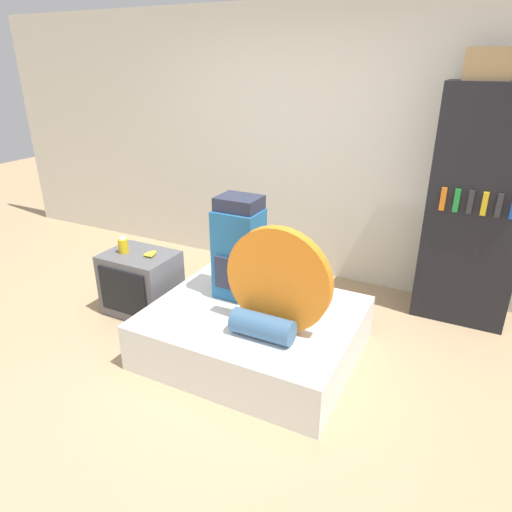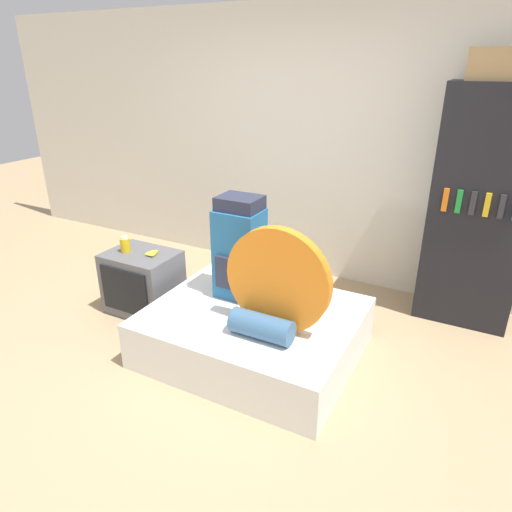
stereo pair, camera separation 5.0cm
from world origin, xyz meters
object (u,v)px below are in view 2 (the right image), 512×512
at_px(sleeping_roll, 261,326).
at_px(bookshelf, 479,211).
at_px(tent_bag, 278,280).
at_px(backpack, 239,249).
at_px(cardboard_box, 492,64).
at_px(television, 143,282).
at_px(canister, 125,245).

height_order(sleeping_roll, bookshelf, bookshelf).
bearing_deg(tent_bag, sleeping_roll, -105.90).
bearing_deg(backpack, cardboard_box, 37.01).
height_order(tent_bag, television, tent_bag).
xyz_separation_m(backpack, bookshelf, (1.57, 1.14, 0.22)).
bearing_deg(cardboard_box, television, -154.41).
bearing_deg(tent_bag, bookshelf, 53.12).
xyz_separation_m(television, canister, (-0.13, -0.03, 0.34)).
bearing_deg(tent_bag, television, 169.86).
relative_size(television, canister, 4.34).
height_order(backpack, canister, backpack).
distance_m(backpack, cardboard_box, 2.25).
height_order(tent_bag, canister, tent_bag).
xyz_separation_m(tent_bag, bookshelf, (1.09, 1.46, 0.24)).
relative_size(sleeping_roll, cardboard_box, 1.37).
height_order(canister, cardboard_box, cardboard_box).
height_order(television, cardboard_box, cardboard_box).
xyz_separation_m(tent_bag, canister, (-1.57, 0.23, -0.12)).
bearing_deg(television, bookshelf, 25.34).
height_order(sleeping_roll, canister, canister).
bearing_deg(canister, bookshelf, 24.68).
xyz_separation_m(backpack, tent_bag, (0.48, -0.32, -0.02)).
distance_m(sleeping_roll, cardboard_box, 2.48).
bearing_deg(bookshelf, canister, -155.32).
bearing_deg(cardboard_box, backpack, -142.99).
bearing_deg(sleeping_roll, tent_bag, 74.10).
distance_m(tent_bag, sleeping_roll, 0.33).
bearing_deg(bookshelf, backpack, -143.98).
xyz_separation_m(backpack, sleeping_roll, (0.43, -0.47, -0.31)).
height_order(bookshelf, cardboard_box, cardboard_box).
distance_m(tent_bag, bookshelf, 1.84).
bearing_deg(canister, tent_bag, -8.37).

